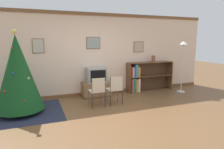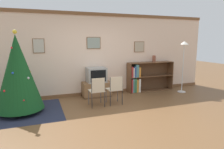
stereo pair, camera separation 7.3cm
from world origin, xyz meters
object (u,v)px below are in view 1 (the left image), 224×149
at_px(bookshelf, 142,78).
at_px(vase, 153,59).
at_px(tv_console, 96,89).
at_px(television, 96,75).
at_px(folding_chair_left, 98,90).
at_px(christmas_tree, 18,73).
at_px(standing_lamp, 183,53).
at_px(folding_chair_right, 115,88).

bearing_deg(bookshelf, vase, 2.64).
xyz_separation_m(tv_console, television, (0.00, -0.00, 0.48)).
bearing_deg(vase, television, -177.19).
distance_m(television, folding_chair_left, 1.07).
xyz_separation_m(tv_console, vase, (2.20, 0.11, 0.92)).
relative_size(bookshelf, vase, 7.48).
xyz_separation_m(christmas_tree, standing_lamp, (5.21, 0.27, 0.35)).
height_order(christmas_tree, folding_chair_right, christmas_tree).
bearing_deg(tv_console, folding_chair_left, -104.60).
bearing_deg(bookshelf, christmas_tree, -167.54).
relative_size(vase, standing_lamp, 0.13).
xyz_separation_m(folding_chair_left, standing_lamp, (3.26, 0.49, 0.91)).
bearing_deg(folding_chair_right, bookshelf, 36.60).
bearing_deg(folding_chair_right, christmas_tree, 174.97).
bearing_deg(television, folding_chair_right, -75.37).
bearing_deg(bookshelf, standing_lamp, -25.49).
relative_size(tv_console, vase, 3.91).
xyz_separation_m(tv_console, standing_lamp, (2.99, -0.52, 1.14)).
bearing_deg(folding_chair_right, tv_console, 104.60).
xyz_separation_m(television, bookshelf, (1.73, 0.09, -0.22)).
relative_size(television, bookshelf, 0.35).
height_order(folding_chair_left, standing_lamp, standing_lamp).
bearing_deg(vase, folding_chair_right, -150.17).
height_order(television, vase, vase).
bearing_deg(television, vase, 2.81).
bearing_deg(vase, standing_lamp, -38.29).
bearing_deg(tv_console, folding_chair_right, -75.40).
bearing_deg(folding_chair_right, television, 104.63).
height_order(bookshelf, vase, vase).
bearing_deg(standing_lamp, christmas_tree, -177.02).
relative_size(folding_chair_right, standing_lamp, 0.46).
relative_size(folding_chair_right, vase, 3.54).
bearing_deg(television, tv_console, 90.00).
bearing_deg(folding_chair_left, bookshelf, 28.69).
bearing_deg(vase, bookshelf, -177.36).
bearing_deg(standing_lamp, tv_console, 170.18).
height_order(tv_console, television, television).
bearing_deg(television, christmas_tree, -160.48).
xyz_separation_m(christmas_tree, television, (2.22, 0.79, -0.31)).
distance_m(folding_chair_right, vase, 2.34).
bearing_deg(tv_console, vase, 2.74).
distance_m(television, bookshelf, 1.75).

